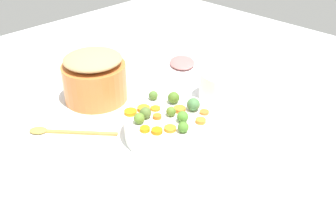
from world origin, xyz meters
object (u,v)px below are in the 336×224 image
(wooden_spoon, at_px, (57,131))
(serving_bowl_carrots, at_px, (168,126))
(casserole_dish, at_px, (226,86))
(ham_plate, at_px, (178,65))
(metal_pot, at_px, (95,82))

(wooden_spoon, bearing_deg, serving_bowl_carrots, -138.47)
(casserole_dish, distance_m, ham_plate, 0.33)
(ham_plate, bearing_deg, casserole_dish, 164.03)
(ham_plate, bearing_deg, wooden_spoon, 95.87)
(wooden_spoon, bearing_deg, casserole_dish, -115.02)
(serving_bowl_carrots, xyz_separation_m, metal_pot, (0.35, 0.01, 0.03))
(metal_pot, bearing_deg, serving_bowl_carrots, -177.79)
(casserole_dish, xyz_separation_m, ham_plate, (0.32, -0.09, -0.05))
(wooden_spoon, bearing_deg, metal_pot, -68.22)
(serving_bowl_carrots, bearing_deg, metal_pot, 2.21)
(serving_bowl_carrots, relative_size, ham_plate, 1.26)
(serving_bowl_carrots, distance_m, wooden_spoon, 0.35)
(serving_bowl_carrots, relative_size, casserole_dish, 1.44)
(serving_bowl_carrots, bearing_deg, wooden_spoon, 41.53)
(metal_pot, height_order, ham_plate, metal_pot)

